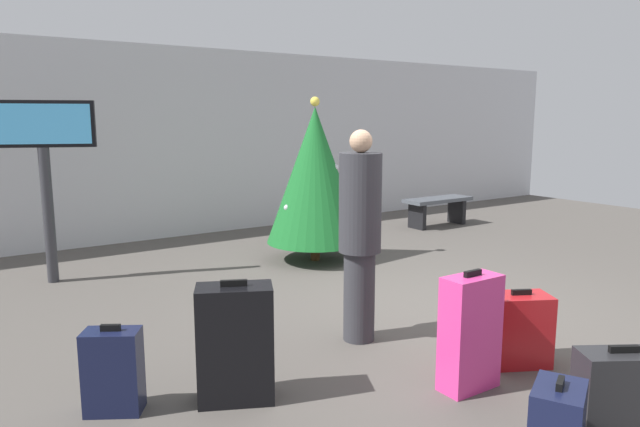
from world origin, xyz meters
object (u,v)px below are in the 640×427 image
at_px(suitcase_2, 470,333).
at_px(suitcase_3, 519,329).
at_px(suitcase_0, 235,344).
at_px(suitcase_4, 113,371).
at_px(suitcase_5, 620,395).
at_px(flight_info_kiosk, 44,153).
at_px(holiday_tree, 315,175).
at_px(traveller_0, 360,232).
at_px(waiting_bench, 438,206).

xyz_separation_m(suitcase_2, suitcase_3, (0.61, 0.06, -0.13)).
bearing_deg(suitcase_2, suitcase_0, 152.11).
xyz_separation_m(suitcase_3, suitcase_4, (-2.69, 0.96, -0.00)).
bearing_deg(suitcase_5, flight_info_kiosk, 111.90).
bearing_deg(suitcase_3, suitcase_2, -174.33).
bearing_deg(holiday_tree, traveller_0, -115.98).
bearing_deg(suitcase_4, suitcase_3, -19.60).
relative_size(flight_info_kiosk, suitcase_5, 3.63).
xyz_separation_m(traveller_0, suitcase_3, (0.69, -1.05, -0.64)).
bearing_deg(waiting_bench, suitcase_0, -146.60).
relative_size(holiday_tree, flight_info_kiosk, 1.04).
height_order(flight_info_kiosk, suitcase_2, flight_info_kiosk).
xyz_separation_m(suitcase_0, suitcase_3, (1.99, -0.67, -0.12)).
bearing_deg(suitcase_4, holiday_tree, 38.52).
bearing_deg(suitcase_0, suitcase_5, -45.04).
bearing_deg(suitcase_2, waiting_bench, 46.51).
bearing_deg(suitcase_2, suitcase_4, 153.91).
relative_size(holiday_tree, suitcase_0, 2.57).
xyz_separation_m(traveller_0, suitcase_4, (-2.00, -0.09, -0.64)).
xyz_separation_m(waiting_bench, suitcase_0, (-5.54, -3.65, 0.04)).
bearing_deg(suitcase_4, suitcase_0, -22.35).
xyz_separation_m(suitcase_0, suitcase_2, (1.38, -0.73, 0.01)).
bearing_deg(suitcase_5, waiting_bench, 53.46).
distance_m(traveller_0, suitcase_4, 2.10).
bearing_deg(holiday_tree, waiting_bench, 15.10).
bearing_deg(waiting_bench, traveller_0, -142.31).
relative_size(waiting_bench, traveller_0, 0.72).
bearing_deg(holiday_tree, flight_info_kiosk, 164.78).
xyz_separation_m(flight_info_kiosk, suitcase_5, (2.12, -5.27, -1.19)).
relative_size(flight_info_kiosk, traveller_0, 1.16).
bearing_deg(flight_info_kiosk, holiday_tree, -15.22).
distance_m(waiting_bench, suitcase_4, 7.09).
distance_m(suitcase_0, suitcase_3, 2.10).
relative_size(suitcase_4, suitcase_5, 1.03).
height_order(flight_info_kiosk, traveller_0, flight_info_kiosk).
xyz_separation_m(traveller_0, suitcase_2, (0.08, -1.11, -0.52)).
height_order(suitcase_2, suitcase_4, suitcase_2).
distance_m(waiting_bench, suitcase_3, 5.59).
height_order(holiday_tree, flight_info_kiosk, holiday_tree).
distance_m(suitcase_2, suitcase_5, 0.94).
xyz_separation_m(suitcase_2, suitcase_4, (-2.08, 1.02, -0.13)).
bearing_deg(suitcase_4, waiting_bench, 28.35).
distance_m(traveller_0, suitcase_0, 1.46).
height_order(suitcase_2, suitcase_5, suitcase_2).
relative_size(holiday_tree, suitcase_5, 3.76).
bearing_deg(suitcase_3, suitcase_4, 160.40).
bearing_deg(traveller_0, suitcase_5, -80.86).
xyz_separation_m(waiting_bench, suitcase_4, (-6.24, -3.37, -0.08)).
height_order(waiting_bench, traveller_0, traveller_0).
height_order(traveller_0, suitcase_5, traveller_0).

